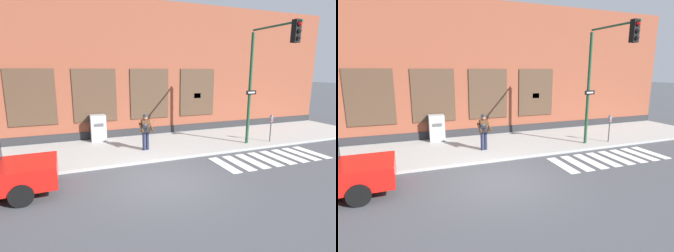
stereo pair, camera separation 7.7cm
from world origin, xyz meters
The scene contains 8 objects.
ground_plane centered at (0.00, 0.00, 0.00)m, with size 160.00×160.00×0.00m, color #424449.
sidewalk centered at (0.00, 4.16, 0.06)m, with size 28.00×4.46×0.12m.
building_backdrop centered at (0.00, 8.38, 3.76)m, with size 28.00×4.06×7.54m.
crosswalk centered at (5.29, 0.63, 0.01)m, with size 5.20×1.90×0.01m.
busker centered at (0.39, 3.41, 1.09)m, with size 0.74×0.57×1.69m.
traffic_light centered at (5.68, 1.79, 3.96)m, with size 0.62×2.74×5.63m.
parking_meter centered at (6.91, 2.54, 1.07)m, with size 0.13×0.11×1.44m.
utility_box centered at (-1.48, 5.93, 0.82)m, with size 0.79×0.62×1.39m.
Camera 1 is at (-2.86, -8.01, 3.75)m, focal length 28.00 mm.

